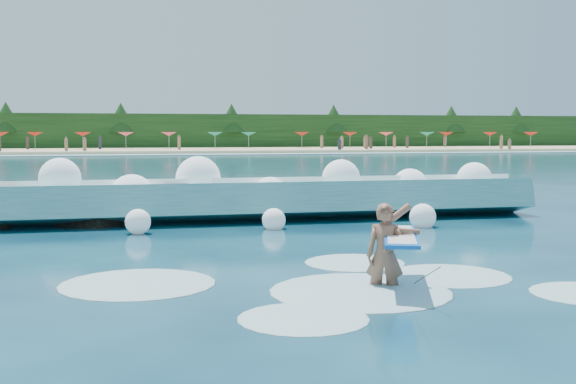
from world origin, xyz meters
The scene contains 11 objects.
ground centered at (0.00, 0.00, 0.00)m, with size 200.00×200.00×0.00m, color #07253B.
beach centered at (0.00, 78.00, 0.20)m, with size 140.00×20.00×0.40m, color tan.
wet_band centered at (0.00, 67.00, 0.04)m, with size 140.00×5.00×0.08m, color silver.
treeline centered at (0.00, 88.00, 2.50)m, with size 140.00×4.00×5.00m, color black.
breaking_wave centered at (1.40, 7.12, 0.52)m, with size 17.22×2.72×1.48m.
rock_cluster centered at (-3.25, 7.54, 0.39)m, with size 7.90×3.10×1.24m.
surfer_with_board centered at (2.04, -2.70, 0.62)m, with size 1.30×2.87×1.68m.
wave_spray centered at (1.11, 7.03, 0.93)m, with size 15.61×4.54×1.91m.
surf_foam centered at (1.20, -2.26, 0.00)m, with size 9.06×5.73×0.15m.
beach_umbrellas centered at (-0.22, 79.60, 2.25)m, with size 111.87×6.65×0.50m.
beachgoers centered at (1.57, 74.54, 1.09)m, with size 100.02×13.32×1.92m.
Camera 1 is at (-2.22, -13.49, 2.53)m, focal length 45.00 mm.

